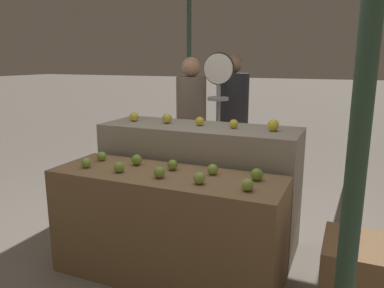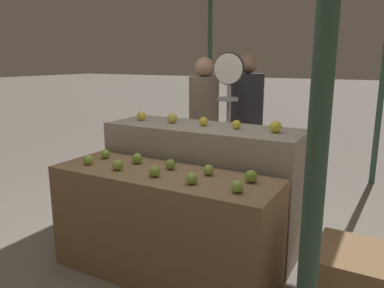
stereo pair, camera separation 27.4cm
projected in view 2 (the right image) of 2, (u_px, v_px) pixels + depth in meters
name	position (u px, v px, depth m)	size (l,w,h in m)	color
ground_plane	(164.00, 274.00, 2.72)	(60.00, 60.00, 0.00)	gray
display_counter_front	(163.00, 225.00, 2.64)	(1.61, 0.55, 0.77)	olive
display_counter_back	(203.00, 185.00, 3.12)	(1.61, 0.55, 1.00)	gray
apple_front_0	(88.00, 160.00, 2.74)	(0.07, 0.07, 0.07)	#8EB247
apple_front_1	(118.00, 165.00, 2.60)	(0.07, 0.07, 0.07)	#84AD3D
apple_front_2	(155.00, 171.00, 2.45)	(0.08, 0.08, 0.08)	#84AD3D
apple_front_3	(191.00, 178.00, 2.31)	(0.08, 0.08, 0.08)	#8EB247
apple_front_4	(237.00, 187.00, 2.16)	(0.08, 0.08, 0.08)	#8EB247
apple_front_5	(105.00, 154.00, 2.92)	(0.07, 0.07, 0.07)	#84AD3D
apple_front_6	(137.00, 158.00, 2.77)	(0.08, 0.08, 0.08)	#7AA338
apple_front_7	(170.00, 164.00, 2.62)	(0.07, 0.07, 0.07)	#7AA338
apple_front_8	(209.00, 170.00, 2.49)	(0.07, 0.07, 0.07)	#8EB247
apple_front_9	(251.00, 176.00, 2.34)	(0.08, 0.08, 0.08)	#7AA338
apple_back_0	(141.00, 116.00, 3.28)	(0.08, 0.08, 0.08)	gold
apple_back_1	(172.00, 118.00, 3.15)	(0.08, 0.08, 0.08)	gold
apple_back_2	(203.00, 121.00, 3.01)	(0.07, 0.07, 0.07)	gold
apple_back_3	(237.00, 125.00, 2.87)	(0.07, 0.07, 0.07)	gold
apple_back_4	(276.00, 127.00, 2.72)	(0.09, 0.09, 0.09)	gold
produce_scale	(228.00, 98.00, 3.55)	(0.30, 0.20, 1.59)	#99999E
person_vendor_at_scale	(204.00, 119.00, 4.04)	(0.41, 0.41, 1.55)	#2D2D38
person_customer_left	(247.00, 116.00, 4.21)	(0.47, 0.47, 1.59)	#2D2D38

